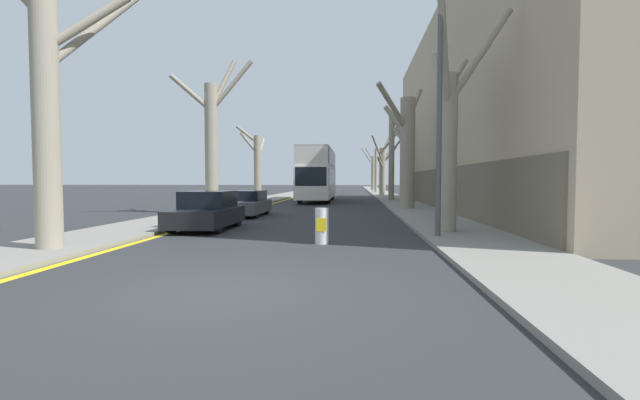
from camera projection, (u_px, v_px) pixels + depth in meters
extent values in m
plane|color=#2B2D30|center=(219.00, 291.00, 6.96)|extent=(300.00, 300.00, 0.00)
cube|color=gray|center=(295.00, 193.00, 57.21)|extent=(2.94, 120.00, 0.12)
cube|color=gray|center=(382.00, 193.00, 56.28)|extent=(2.94, 120.00, 0.12)
cube|color=tan|center=(514.00, 110.00, 27.00)|extent=(10.00, 35.90, 12.52)
cube|color=#6B5E4C|center=(432.00, 189.00, 27.65)|extent=(0.12, 35.18, 2.50)
cube|color=yellow|center=(307.00, 194.00, 57.08)|extent=(0.24, 120.00, 0.01)
cylinder|color=gray|center=(46.00, 105.00, 10.53)|extent=(0.63, 0.63, 7.35)
cylinder|color=gray|center=(96.00, 28.00, 11.38)|extent=(1.70, 2.30, 2.74)
cylinder|color=gray|center=(87.00, 22.00, 10.78)|extent=(1.94, 1.11, 1.72)
cylinder|color=gray|center=(211.00, 149.00, 22.80)|extent=(0.68, 0.68, 6.91)
cylinder|color=gray|center=(231.00, 86.00, 22.68)|extent=(2.34, 0.52, 2.77)
cylinder|color=gray|center=(223.00, 85.00, 23.05)|extent=(1.35, 1.25, 2.84)
cylinder|color=gray|center=(191.00, 93.00, 22.27)|extent=(2.03, 1.21, 1.84)
cylinder|color=gray|center=(258.00, 169.00, 33.52)|extent=(0.58, 0.58, 5.30)
cylinder|color=gray|center=(261.00, 150.00, 34.96)|extent=(0.37, 3.14, 2.24)
cylinder|color=gray|center=(247.00, 135.00, 33.11)|extent=(1.65, 0.94, 1.37)
cylinder|color=gray|center=(249.00, 143.00, 33.22)|extent=(1.43, 0.77, 1.73)
cylinder|color=gray|center=(447.00, 155.00, 14.21)|extent=(0.65, 0.65, 5.32)
cylinder|color=gray|center=(457.00, 74.00, 15.23)|extent=(1.39, 2.62, 1.77)
cylinder|color=gray|center=(449.00, 95.00, 14.95)|extent=(0.68, 1.91, 1.50)
cylinder|color=gray|center=(445.00, 59.00, 13.32)|extent=(0.84, 1.81, 3.34)
cylinder|color=gray|center=(478.00, 59.00, 13.55)|extent=(1.91, 1.19, 2.84)
cylinder|color=gray|center=(441.00, 89.00, 14.95)|extent=(0.39, 1.91, 2.90)
cylinder|color=gray|center=(407.00, 154.00, 25.72)|extent=(0.89, 0.89, 6.74)
cylinder|color=gray|center=(401.00, 137.00, 26.33)|extent=(0.99, 1.59, 1.40)
cylinder|color=gray|center=(393.00, 108.00, 24.86)|extent=(2.24, 2.01, 2.75)
cylinder|color=gray|center=(396.00, 122.00, 26.08)|extent=(1.64, 1.21, 2.13)
cylinder|color=gray|center=(414.00, 105.00, 26.21)|extent=(1.30, 1.73, 2.26)
cylinder|color=gray|center=(391.00, 159.00, 37.06)|extent=(0.50, 0.50, 7.35)
cylinder|color=gray|center=(399.00, 142.00, 36.51)|extent=(1.40, 1.08, 1.77)
cylinder|color=gray|center=(397.00, 127.00, 37.26)|extent=(1.13, 0.97, 1.68)
cylinder|color=gray|center=(397.00, 122.00, 37.73)|extent=(1.28, 1.92, 1.51)
cylinder|color=gray|center=(382.00, 172.00, 49.11)|extent=(0.73, 0.73, 5.51)
cylinder|color=gray|center=(389.00, 155.00, 48.76)|extent=(1.75, 0.70, 2.04)
cylinder|color=gray|center=(377.00, 149.00, 48.29)|extent=(1.58, 1.82, 3.09)
cylinder|color=gray|center=(389.00, 139.00, 49.15)|extent=(1.80, 0.89, 3.39)
cylinder|color=gray|center=(380.00, 163.00, 48.31)|extent=(0.91, 1.78, 1.34)
cylinder|color=gray|center=(392.00, 140.00, 47.87)|extent=(2.16, 2.29, 2.53)
cylinder|color=gray|center=(376.00, 171.00, 60.37)|extent=(0.41, 0.41, 6.27)
cylinder|color=gray|center=(385.00, 155.00, 60.03)|extent=(2.66, 0.41, 1.82)
cylinder|color=gray|center=(379.00, 151.00, 61.18)|extent=(1.15, 2.13, 2.75)
cylinder|color=gray|center=(376.00, 160.00, 61.03)|extent=(0.28, 1.59, 1.58)
cylinder|color=gray|center=(373.00, 174.00, 72.26)|extent=(0.62, 0.62, 5.84)
cylinder|color=gray|center=(367.00, 157.00, 71.52)|extent=(2.22, 1.65, 2.96)
cylinder|color=gray|center=(377.00, 156.00, 72.89)|extent=(1.62, 1.94, 2.80)
cylinder|color=gray|center=(369.00, 154.00, 71.79)|extent=(1.56, 1.02, 2.23)
cube|color=silver|center=(318.00, 183.00, 36.30)|extent=(2.52, 11.44, 2.49)
cube|color=silver|center=(318.00, 160.00, 36.21)|extent=(2.47, 11.22, 1.42)
cube|color=#B8B1A9|center=(318.00, 150.00, 36.18)|extent=(2.47, 11.22, 0.12)
cube|color=black|center=(318.00, 177.00, 36.28)|extent=(2.55, 10.07, 1.29)
cube|color=black|center=(318.00, 159.00, 36.21)|extent=(2.55, 10.07, 1.08)
cube|color=black|center=(311.00, 176.00, 30.60)|extent=(2.27, 0.06, 1.36)
cylinder|color=black|center=(300.00, 197.00, 33.03)|extent=(0.30, 0.96, 0.96)
cylinder|color=black|center=(328.00, 197.00, 32.85)|extent=(0.30, 0.96, 0.96)
cylinder|color=black|center=(309.00, 194.00, 39.63)|extent=(0.30, 0.96, 0.96)
cylinder|color=black|center=(332.00, 195.00, 39.46)|extent=(0.30, 0.96, 0.96)
cube|color=black|center=(207.00, 216.00, 15.68)|extent=(1.85, 3.93, 0.60)
cube|color=black|center=(209.00, 199.00, 15.89)|extent=(1.63, 2.04, 0.63)
cylinder|color=black|center=(172.00, 223.00, 14.59)|extent=(0.20, 0.68, 0.68)
cylinder|color=black|center=(218.00, 224.00, 14.45)|extent=(0.20, 0.68, 0.68)
cylinder|color=black|center=(197.00, 217.00, 16.93)|extent=(0.20, 0.68, 0.68)
cylinder|color=black|center=(237.00, 218.00, 16.80)|extent=(0.20, 0.68, 0.68)
cube|color=#4C5156|center=(247.00, 207.00, 21.56)|extent=(1.71, 4.27, 0.60)
cube|color=black|center=(248.00, 195.00, 21.79)|extent=(1.51, 2.22, 0.51)
cylinder|color=black|center=(225.00, 211.00, 20.35)|extent=(0.20, 0.67, 0.67)
cylinder|color=black|center=(256.00, 211.00, 20.23)|extent=(0.20, 0.67, 0.67)
cylinder|color=black|center=(239.00, 208.00, 22.90)|extent=(0.20, 0.67, 0.67)
cylinder|color=black|center=(267.00, 208.00, 22.78)|extent=(0.20, 0.67, 0.67)
cylinder|color=#4C4F54|center=(439.00, 116.00, 12.86)|extent=(0.16, 0.16, 7.51)
cylinder|color=white|center=(322.00, 226.00, 12.15)|extent=(0.39, 0.39, 1.02)
cube|color=yellow|center=(321.00, 225.00, 11.95)|extent=(0.27, 0.01, 0.37)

